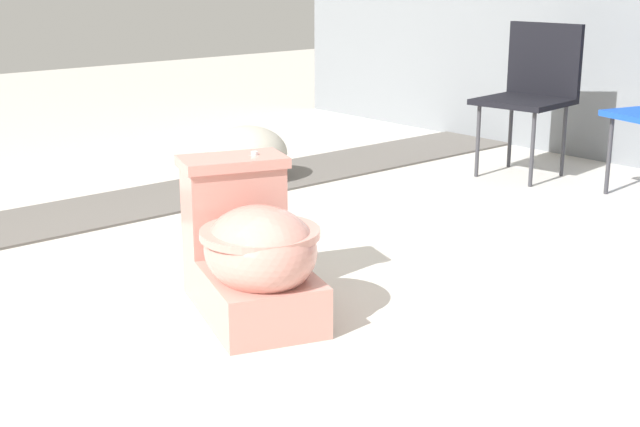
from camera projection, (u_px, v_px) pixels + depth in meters
ground_plane at (206, 297)px, 3.19m from camera, size 14.00×14.00×0.00m
gravel_strip at (145, 202)px, 4.44m from camera, size 0.56×8.00×0.01m
toilet at (253, 253)px, 2.98m from camera, size 0.72×0.56×0.52m
folding_chair_left at (534, 83)px, 4.92m from camera, size 0.49×0.49×0.83m
boulder_near at (247, 154)px, 4.84m from camera, size 0.47×0.50×0.31m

